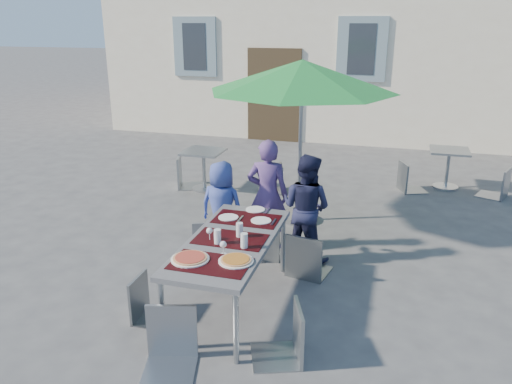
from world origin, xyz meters
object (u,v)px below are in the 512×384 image
(pizza_near_right, at_px, (236,260))
(child_1, at_px, (268,195))
(cafe_table_0, at_px, (204,164))
(bg_chair_r_1, at_px, (502,165))
(chair_1, at_px, (266,218))
(chair_5, at_px, (168,306))
(patio_umbrella, at_px, (302,77))
(chair_4, at_px, (288,302))
(child_0, at_px, (222,207))
(cafe_table_1, at_px, (448,163))
(chair_3, at_px, (145,274))
(dining_table, at_px, (230,244))
(pizza_near_left, at_px, (190,258))
(chair_0, at_px, (207,217))
(bg_chair_l_1, at_px, (410,160))
(child_2, at_px, (306,208))
(bg_chair_r_0, at_px, (276,162))
(chair_2, at_px, (308,229))
(bg_chair_l_0, at_px, (185,152))

(pizza_near_right, relative_size, child_1, 0.22)
(cafe_table_0, height_order, bg_chair_r_1, bg_chair_r_1)
(chair_1, height_order, chair_5, chair_5)
(pizza_near_right, xyz_separation_m, cafe_table_0, (-1.88, 3.88, -0.31))
(patio_umbrella, bearing_deg, chair_4, -80.21)
(chair_1, height_order, bg_chair_r_1, bg_chair_r_1)
(child_0, height_order, cafe_table_1, child_0)
(chair_3, relative_size, cafe_table_1, 1.21)
(dining_table, distance_m, pizza_near_left, 0.58)
(chair_3, distance_m, patio_umbrella, 3.46)
(chair_0, relative_size, cafe_table_1, 1.23)
(chair_5, distance_m, cafe_table_1, 6.30)
(chair_0, relative_size, bg_chair_l_1, 0.89)
(pizza_near_right, distance_m, bg_chair_l_1, 5.05)
(pizza_near_left, relative_size, pizza_near_right, 1.09)
(child_1, xyz_separation_m, patio_umbrella, (0.20, 1.02, 1.37))
(cafe_table_1, height_order, bg_chair_l_1, bg_chair_l_1)
(bg_chair_r_1, bearing_deg, chair_5, -121.85)
(pizza_near_right, relative_size, patio_umbrella, 0.12)
(child_2, relative_size, cafe_table_0, 1.89)
(chair_0, relative_size, patio_umbrella, 0.33)
(dining_table, height_order, bg_chair_r_0, bg_chair_r_0)
(chair_2, bearing_deg, chair_5, -113.48)
(pizza_near_left, relative_size, chair_0, 0.41)
(chair_4, xyz_separation_m, bg_chair_l_1, (1.00, 5.02, 0.01))
(chair_3, height_order, chair_5, chair_5)
(child_1, bearing_deg, chair_4, 104.57)
(dining_table, height_order, pizza_near_right, pizza_near_right)
(child_1, xyz_separation_m, bg_chair_l_0, (-2.03, 2.02, -0.09))
(bg_chair_l_0, bearing_deg, child_2, -40.52)
(bg_chair_l_1, height_order, bg_chair_r_1, bg_chair_r_1)
(child_0, relative_size, chair_3, 1.40)
(child_2, height_order, chair_4, child_2)
(child_1, bearing_deg, chair_1, 96.05)
(bg_chair_l_0, bearing_deg, chair_4, -56.22)
(child_1, height_order, child_2, child_1)
(chair_2, height_order, bg_chair_r_0, chair_2)
(bg_chair_r_0, bearing_deg, bg_chair_l_1, 17.14)
(child_1, height_order, chair_1, child_1)
(pizza_near_left, xyz_separation_m, child_0, (-0.34, 1.77, -0.18))
(cafe_table_1, bearing_deg, bg_chair_r_0, -160.00)
(bg_chair_l_0, bearing_deg, chair_3, -71.44)
(dining_table, bearing_deg, chair_1, 87.48)
(bg_chair_r_1, bearing_deg, chair_4, -115.82)
(chair_5, distance_m, bg_chair_r_0, 4.72)
(child_2, xyz_separation_m, cafe_table_1, (1.87, 3.41, -0.21))
(bg_chair_l_0, bearing_deg, chair_0, -60.49)
(chair_2, height_order, cafe_table_1, chair_2)
(chair_1, bearing_deg, bg_chair_l_1, 62.08)
(patio_umbrella, height_order, cafe_table_0, patio_umbrella)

